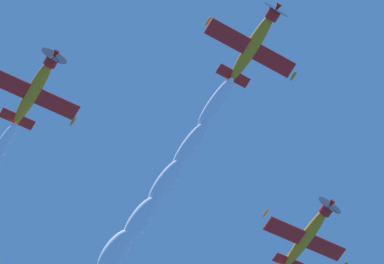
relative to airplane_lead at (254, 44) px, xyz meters
name	(u,v)px	position (x,y,z in m)	size (l,w,h in m)	color
airplane_lead	(254,44)	(0.00, 0.00, 0.00)	(8.91, 9.86, 3.36)	orange
airplane_left_wingman	(308,235)	(-16.50, 12.51, -1.70)	(8.91, 9.76, 3.42)	orange
airplane_right_wingman	(35,88)	(-11.47, -18.30, -0.48)	(8.92, 9.77, 3.29)	orange
smoke_trail_lead	(116,255)	(-25.55, -5.23, -1.81)	(35.18, 9.21, 4.43)	white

